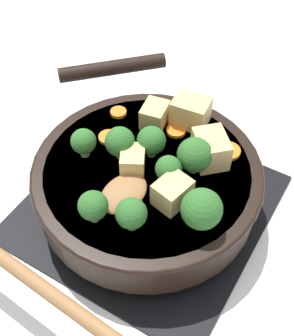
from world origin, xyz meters
The scene contains 21 objects.
ground_plane centered at (0.00, 0.00, 0.00)m, with size 2.40×2.40×0.00m, color white.
front_burner_grate centered at (0.00, 0.00, 0.01)m, with size 0.31×0.31×0.03m.
skillet_pan centered at (0.00, 0.00, 0.06)m, with size 0.38×0.38×0.06m.
wooden_spoon centered at (0.01, 0.13, 0.09)m, with size 0.22×0.20×0.02m.
tofu_cube_center_large centered at (-0.05, 0.03, 0.10)m, with size 0.04×0.03×0.03m, color #DBB770.
tofu_cube_near_handle centered at (0.03, -0.08, 0.10)m, with size 0.04×0.03×0.03m, color #DBB770.
tofu_cube_east_chunk centered at (-0.06, -0.05, 0.10)m, with size 0.05×0.04×0.04m, color #DBB770.
tofu_cube_west_chunk centered at (0.01, 0.01, 0.10)m, with size 0.04×0.03×0.03m, color #DBB770.
tofu_cube_back_piece centered at (-0.01, -0.10, 0.10)m, with size 0.05×0.04×0.04m, color #DBB770.
broccoli_floret_near_spoon centered at (0.01, 0.10, 0.11)m, with size 0.03×0.03×0.04m.
broccoli_floret_center_top centered at (0.08, 0.02, 0.11)m, with size 0.03×0.03×0.04m.
broccoli_floret_east_rim centered at (-0.03, 0.08, 0.11)m, with size 0.04×0.04×0.04m.
broccoli_floret_west_rim centered at (-0.03, 0.01, 0.11)m, with size 0.03×0.03×0.04m.
broccoli_floret_north_edge centered at (0.04, 0.00, 0.11)m, with size 0.04×0.04×0.05m.
broccoli_floret_south_cluster centered at (0.01, -0.02, 0.11)m, with size 0.04×0.04×0.04m.
broccoli_floret_mid_floret centered at (-0.10, 0.04, 0.11)m, with size 0.05×0.05×0.05m.
broccoli_floret_small_inner centered at (-0.05, -0.03, 0.11)m, with size 0.04×0.04×0.05m.
carrot_slice_orange_thin centered at (0.07, -0.02, 0.09)m, with size 0.03×0.03×0.01m, color orange.
carrot_slice_near_center centered at (0.00, -0.08, 0.09)m, with size 0.03×0.03×0.01m, color orange.
carrot_slice_edge_slice centered at (-0.08, -0.08, 0.09)m, with size 0.03×0.03×0.01m, color orange.
carrot_slice_under_broccoli centered at (0.09, -0.07, 0.09)m, with size 0.02×0.02×0.01m, color orange.
Camera 1 is at (-0.20, 0.33, 0.53)m, focal length 50.00 mm.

